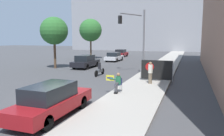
% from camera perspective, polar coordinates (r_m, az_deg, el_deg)
% --- Properties ---
extents(ground_plane, '(160.00, 160.00, 0.00)m').
position_cam_1_polar(ground_plane, '(13.45, -12.98, -7.70)').
color(ground_plane, '#444447').
extents(sidewalk_curb, '(3.37, 90.00, 0.13)m').
position_cam_1_polar(sidewalk_curb, '(26.29, 12.83, -0.04)').
color(sidewalk_curb, '#A8A399').
rests_on(sidewalk_curb, ground_plane).
extents(building_backdrop_far, '(52.00, 12.00, 25.52)m').
position_cam_1_polar(building_backdrop_far, '(68.04, 12.30, 15.36)').
color(building_backdrop_far, '#99999E').
rests_on(building_backdrop_far, ground_plane).
extents(seated_protester, '(1.00, 0.77, 1.23)m').
position_cam_1_polar(seated_protester, '(13.88, 1.45, -3.62)').
color(seated_protester, '#474C56').
rests_on(seated_protester, sidewalk_curb).
extents(jogger_on_sidewalk, '(0.34, 0.34, 1.66)m').
position_cam_1_polar(jogger_on_sidewalk, '(16.75, 9.98, -1.18)').
color(jogger_on_sidewalk, '#756651').
rests_on(jogger_on_sidewalk, sidewalk_curb).
extents(protest_banner, '(2.59, 0.06, 1.66)m').
position_cam_1_polar(protest_banner, '(17.96, 11.49, -0.49)').
color(protest_banner, slate).
rests_on(protest_banner, sidewalk_curb).
extents(traffic_light_pole, '(3.10, 2.87, 6.06)m').
position_cam_1_polar(traffic_light_pole, '(21.94, 5.91, 9.51)').
color(traffic_light_pole, slate).
rests_on(traffic_light_pole, sidewalk_curb).
extents(parked_car_curbside, '(1.70, 4.74, 1.51)m').
position_cam_1_polar(parked_car_curbside, '(10.35, -15.49, -8.15)').
color(parked_car_curbside, maroon).
rests_on(parked_car_curbside, ground_plane).
extents(car_on_road_nearest, '(1.88, 4.44, 1.54)m').
position_cam_1_polar(car_on_road_nearest, '(26.49, -6.94, 1.68)').
color(car_on_road_nearest, black).
rests_on(car_on_road_nearest, ground_plane).
extents(car_on_road_midblock, '(1.83, 4.34, 1.38)m').
position_cam_1_polar(car_on_road_midblock, '(34.19, 0.57, 2.98)').
color(car_on_road_midblock, silver).
rests_on(car_on_road_midblock, ground_plane).
extents(car_on_road_distant, '(1.83, 4.27, 1.44)m').
position_cam_1_polar(car_on_road_distant, '(42.31, 2.35, 3.92)').
color(car_on_road_distant, maroon).
rests_on(car_on_road_distant, ground_plane).
extents(motorcycle_on_road, '(0.28, 2.20, 1.32)m').
position_cam_1_polar(motorcycle_on_road, '(20.94, -3.28, -0.45)').
color(motorcycle_on_road, '#565B60').
rests_on(motorcycle_on_road, ground_plane).
extents(street_tree_near_curb, '(3.23, 3.23, 6.03)m').
position_cam_1_polar(street_tree_near_curb, '(26.66, -14.90, 9.34)').
color(street_tree_near_curb, brown).
rests_on(street_tree_near_curb, ground_plane).
extents(street_tree_midblock, '(3.89, 3.89, 6.89)m').
position_cam_1_polar(street_tree_midblock, '(38.38, -5.61, 9.79)').
color(street_tree_midblock, brown).
rests_on(street_tree_midblock, ground_plane).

